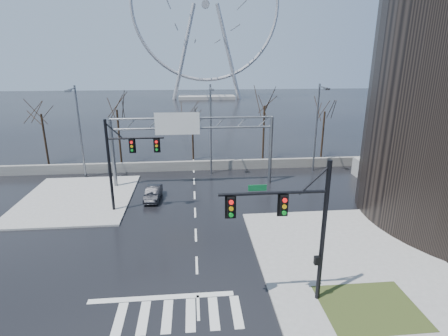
{
  "coord_description": "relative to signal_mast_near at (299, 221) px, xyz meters",
  "views": [
    {
      "loc": [
        -0.06,
        -19.52,
        12.68
      ],
      "look_at": [
        2.48,
        7.83,
        4.0
      ],
      "focal_mm": 28.0,
      "sensor_mm": 36.0,
      "label": 1
    }
  ],
  "objects": [
    {
      "name": "streetlight_left",
      "position": [
        -17.14,
        22.2,
        1.01
      ],
      "size": [
        0.5,
        2.55,
        10.0
      ],
      "color": "slate",
      "rests_on": "ground"
    },
    {
      "name": "barrier_wall",
      "position": [
        -5.14,
        24.04,
        -4.32
      ],
      "size": [
        52.0,
        0.5,
        1.1
      ],
      "primitive_type": "cube",
      "color": "slate",
      "rests_on": "ground"
    },
    {
      "name": "sidewalk_far",
      "position": [
        -16.14,
        16.04,
        -4.8
      ],
      "size": [
        10.0,
        12.0,
        0.15
      ],
      "primitive_type": "cube",
      "color": "gray",
      "rests_on": "ground"
    },
    {
      "name": "tree_far_right",
      "position": [
        11.86,
        28.04,
        0.54
      ],
      "size": [
        3.4,
        3.4,
        6.8
      ],
      "color": "black",
      "rests_on": "ground"
    },
    {
      "name": "tree_center",
      "position": [
        -5.14,
        28.54,
        0.3
      ],
      "size": [
        3.25,
        3.25,
        6.5
      ],
      "color": "black",
      "rests_on": "ground"
    },
    {
      "name": "car",
      "position": [
        -9.0,
        15.39,
        -4.26
      ],
      "size": [
        1.53,
        3.78,
        1.22
      ],
      "primitive_type": "imported",
      "rotation": [
        0.0,
        0.0,
        -0.06
      ],
      "color": "black",
      "rests_on": "ground"
    },
    {
      "name": "tree_right",
      "position": [
        3.86,
        27.54,
        1.34
      ],
      "size": [
        3.9,
        3.9,
        7.8
      ],
      "color": "black",
      "rests_on": "ground"
    },
    {
      "name": "signal_mast_near",
      "position": [
        0.0,
        0.0,
        0.0
      ],
      "size": [
        5.52,
        0.41,
        8.0
      ],
      "color": "black",
      "rests_on": "ground"
    },
    {
      "name": "tree_far_left",
      "position": [
        -23.14,
        28.04,
        0.7
      ],
      "size": [
        3.5,
        3.5,
        7.0
      ],
      "color": "black",
      "rests_on": "ground"
    },
    {
      "name": "streetlight_right",
      "position": [
        8.86,
        22.2,
        1.01
      ],
      "size": [
        0.5,
        2.55,
        10.0
      ],
      "color": "slate",
      "rests_on": "ground"
    },
    {
      "name": "sidewalk_right_ext",
      "position": [
        4.86,
        6.04,
        -4.8
      ],
      "size": [
        12.0,
        10.0,
        0.15
      ],
      "primitive_type": "cube",
      "color": "gray",
      "rests_on": "ground"
    },
    {
      "name": "signal_mast_far",
      "position": [
        -11.01,
        13.0,
        -0.04
      ],
      "size": [
        4.72,
        0.41,
        8.0
      ],
      "color": "black",
      "rests_on": "ground"
    },
    {
      "name": "ground",
      "position": [
        -5.14,
        4.04,
        -4.87
      ],
      "size": [
        260.0,
        260.0,
        0.0
      ],
      "primitive_type": "plane",
      "color": "black",
      "rests_on": "ground"
    },
    {
      "name": "streetlight_mid",
      "position": [
        -3.14,
        22.2,
        1.01
      ],
      "size": [
        0.5,
        2.55,
        10.0
      ],
      "color": "slate",
      "rests_on": "ground"
    },
    {
      "name": "sign_gantry",
      "position": [
        -5.52,
        19.0,
        0.31
      ],
      "size": [
        16.36,
        0.4,
        7.6
      ],
      "color": "slate",
      "rests_on": "ground"
    },
    {
      "name": "ferris_wheel",
      "position": [
        -0.14,
        99.04,
        21.26
      ],
      "size": [
        45.0,
        6.0,
        50.91
      ],
      "color": "gray",
      "rests_on": "ground"
    },
    {
      "name": "grass_strip",
      "position": [
        3.86,
        -0.96,
        -4.72
      ],
      "size": [
        5.0,
        4.0,
        0.02
      ],
      "primitive_type": "cube",
      "color": "#283717",
      "rests_on": "sidewalk_near"
    },
    {
      "name": "tree_left",
      "position": [
        -14.14,
        27.54,
        1.1
      ],
      "size": [
        3.75,
        3.75,
        7.5
      ],
      "color": "black",
      "rests_on": "ground"
    }
  ]
}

